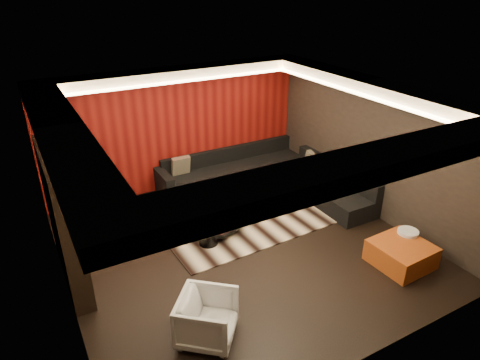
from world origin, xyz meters
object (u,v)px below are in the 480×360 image
armchair (207,318)px  white_side_table (406,242)px  coffee_table (223,227)px  drum_stool (208,234)px  sectional_sofa (267,177)px  orange_ottoman (401,254)px

armchair → white_side_table: bearing=-48.3°
armchair → coffee_table: bearing=8.9°
coffee_table → white_side_table: bearing=-40.6°
drum_stool → sectional_sofa: 2.69m
drum_stool → sectional_sofa: bearing=33.8°
armchair → sectional_sofa: (3.21, 3.54, -0.08)m
white_side_table → sectional_sofa: size_ratio=0.13×
white_side_table → orange_ottoman: (-0.34, -0.20, -0.03)m
drum_stool → white_side_table: size_ratio=0.91×
drum_stool → orange_ottoman: 3.42m
armchair → sectional_sofa: sectional_sofa is taller
drum_stool → armchair: size_ratio=0.55×
white_side_table → armchair: bearing=-178.5°
coffee_table → drum_stool: size_ratio=2.88×
white_side_table → armchair: size_ratio=0.60×
orange_ottoman → drum_stool: bearing=141.0°
coffee_table → sectional_sofa: sectional_sofa is taller
coffee_table → sectional_sofa: 2.20m
coffee_table → white_side_table: size_ratio=2.63×
white_side_table → orange_ottoman: size_ratio=0.51×
coffee_table → drum_stool: drum_stool is taller
coffee_table → orange_ottoman: orange_ottoman is taller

